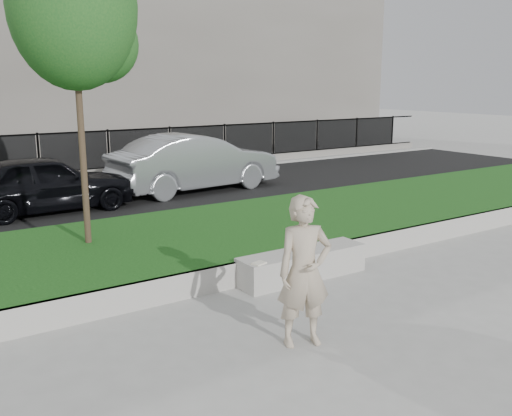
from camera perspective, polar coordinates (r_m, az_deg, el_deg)
ground at (r=8.32m, az=3.52°, el=-9.59°), size 90.00×90.00×0.00m
grass_bank at (r=10.67m, az=-6.25°, el=-3.49°), size 34.00×4.00×0.40m
grass_kerb at (r=9.05m, az=-0.47°, el=-6.37°), size 34.00×0.08×0.40m
street at (r=15.67m, az=-15.58°, el=0.62°), size 34.00×7.00×0.04m
far_pavement at (r=19.93m, az=-19.68°, el=2.94°), size 34.00×3.00×0.12m
iron_fence at (r=18.90m, az=-19.04°, el=3.98°), size 32.00×0.30×1.50m
stone_bench at (r=9.32m, az=4.65°, el=-5.65°), size 2.26×0.56×0.46m
man at (r=6.84m, az=4.85°, el=-6.37°), size 0.77×0.62×1.84m
book at (r=8.57m, az=0.29°, el=-5.54°), size 0.23×0.19×0.02m
young_tree at (r=10.09m, az=-17.41°, el=18.11°), size 2.14×2.05×5.23m
car_dark at (r=14.57m, az=-20.36°, el=2.33°), size 4.20×1.81×1.41m
car_silver at (r=16.50m, az=-6.11°, el=4.54°), size 5.10×2.19×1.64m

